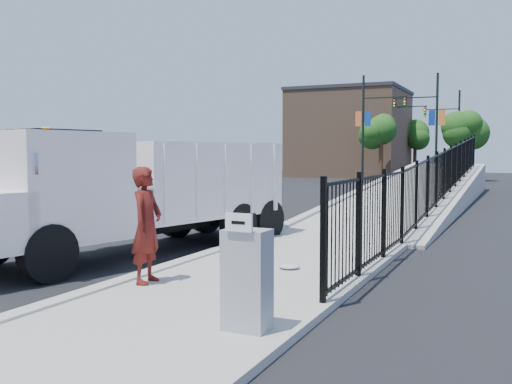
% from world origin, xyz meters
% --- Properties ---
extents(ground, '(120.00, 120.00, 0.00)m').
position_xyz_m(ground, '(0.00, 0.00, 0.00)').
color(ground, black).
rests_on(ground, ground).
extents(sidewalk, '(3.55, 12.00, 0.12)m').
position_xyz_m(sidewalk, '(1.93, -2.00, 0.06)').
color(sidewalk, '#9E998E').
rests_on(sidewalk, ground).
extents(curb, '(0.30, 12.00, 0.16)m').
position_xyz_m(curb, '(0.00, -2.00, 0.08)').
color(curb, '#ADAAA3').
rests_on(curb, ground).
extents(ramp, '(3.95, 24.06, 3.19)m').
position_xyz_m(ramp, '(2.12, 16.00, 0.00)').
color(ramp, '#9E998E').
rests_on(ramp, ground).
extents(iron_fence, '(0.10, 28.00, 1.80)m').
position_xyz_m(iron_fence, '(3.55, 12.00, 0.90)').
color(iron_fence, black).
rests_on(iron_fence, ground).
extents(truck, '(4.39, 8.42, 2.76)m').
position_xyz_m(truck, '(-1.86, 0.61, 1.55)').
color(truck, black).
rests_on(truck, ground).
extents(worker, '(0.57, 0.78, 1.96)m').
position_xyz_m(worker, '(0.47, -2.04, 1.10)').
color(worker, '#581511').
rests_on(worker, sidewalk).
extents(utility_cabinet, '(0.55, 0.40, 1.25)m').
position_xyz_m(utility_cabinet, '(3.10, -3.60, 0.75)').
color(utility_cabinet, gray).
rests_on(utility_cabinet, sidewalk).
extents(arrow_sign, '(0.35, 0.04, 0.22)m').
position_xyz_m(arrow_sign, '(3.10, -3.82, 1.48)').
color(arrow_sign, white).
rests_on(arrow_sign, utility_cabinet).
extents(debris, '(0.40, 0.40, 0.10)m').
position_xyz_m(debris, '(2.21, 0.05, 0.17)').
color(debris, silver).
rests_on(debris, sidewalk).
extents(light_pole_0, '(3.77, 0.22, 8.00)m').
position_xyz_m(light_pole_0, '(-4.38, 32.17, 4.36)').
color(light_pole_0, black).
rests_on(light_pole_0, ground).
extents(light_pole_1, '(3.78, 0.22, 8.00)m').
position_xyz_m(light_pole_1, '(0.15, 33.14, 4.36)').
color(light_pole_1, black).
rests_on(light_pole_1, ground).
extents(light_pole_2, '(3.77, 0.22, 8.00)m').
position_xyz_m(light_pole_2, '(-4.36, 41.46, 4.36)').
color(light_pole_2, black).
rests_on(light_pole_2, ground).
extents(light_pole_3, '(3.78, 0.22, 8.00)m').
position_xyz_m(light_pole_3, '(0.45, 45.75, 4.36)').
color(light_pole_3, black).
rests_on(light_pole_3, ground).
extents(tree_0, '(2.49, 2.49, 5.25)m').
position_xyz_m(tree_0, '(-4.26, 36.36, 3.94)').
color(tree_0, '#382314').
rests_on(tree_0, ground).
extents(tree_1, '(2.45, 2.45, 5.23)m').
position_xyz_m(tree_1, '(1.68, 38.24, 3.93)').
color(tree_1, '#382314').
rests_on(tree_1, ground).
extents(tree_2, '(2.68, 2.68, 5.34)m').
position_xyz_m(tree_2, '(-3.54, 48.16, 3.95)').
color(tree_2, '#382314').
rests_on(tree_2, ground).
extents(building, '(10.00, 10.00, 8.00)m').
position_xyz_m(building, '(-9.00, 44.00, 4.00)').
color(building, '#8C664C').
rests_on(building, ground).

